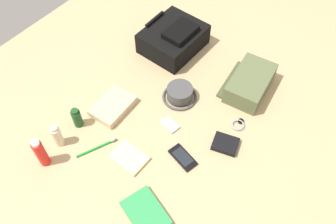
{
  "coord_description": "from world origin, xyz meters",
  "views": [
    {
      "loc": [
        -0.76,
        -0.58,
        1.36
      ],
      "look_at": [
        0.0,
        0.0,
        0.04
      ],
      "focal_mm": 38.19,
      "sensor_mm": 36.0,
      "label": 1
    }
  ],
  "objects_px": {
    "backpack": "(174,38)",
    "folded_towel": "(113,106)",
    "shampoo_bottle": "(77,118)",
    "toothbrush": "(99,147)",
    "bucket_hat": "(180,94)",
    "media_player": "(170,125)",
    "lotion_bottle": "(57,136)",
    "paperback_novel": "(146,213)",
    "wristwatch": "(238,124)",
    "wallet": "(225,144)",
    "toiletry_pouch": "(249,83)",
    "notepad": "(128,157)",
    "sunscreen_spray": "(41,153)",
    "cell_phone": "(183,157)"
  },
  "relations": [
    {
      "from": "backpack",
      "to": "folded_towel",
      "type": "height_order",
      "value": "backpack"
    },
    {
      "from": "shampoo_bottle",
      "to": "toothbrush",
      "type": "distance_m",
      "value": 0.17
    },
    {
      "from": "bucket_hat",
      "to": "media_player",
      "type": "bearing_deg",
      "value": -158.82
    },
    {
      "from": "shampoo_bottle",
      "to": "media_player",
      "type": "bearing_deg",
      "value": -53.48
    },
    {
      "from": "lotion_bottle",
      "to": "paperback_novel",
      "type": "relative_size",
      "value": 0.57
    },
    {
      "from": "wristwatch",
      "to": "wallet",
      "type": "height_order",
      "value": "wallet"
    },
    {
      "from": "wristwatch",
      "to": "paperback_novel",
      "type": "bearing_deg",
      "value": 173.1
    },
    {
      "from": "bucket_hat",
      "to": "shampoo_bottle",
      "type": "distance_m",
      "value": 0.49
    },
    {
      "from": "paperback_novel",
      "to": "toiletry_pouch",
      "type": "bearing_deg",
      "value": 0.17
    },
    {
      "from": "bucket_hat",
      "to": "media_player",
      "type": "xyz_separation_m",
      "value": [
        -0.16,
        -0.06,
        -0.02
      ]
    },
    {
      "from": "backpack",
      "to": "media_player",
      "type": "height_order",
      "value": "backpack"
    },
    {
      "from": "notepad",
      "to": "folded_towel",
      "type": "height_order",
      "value": "folded_towel"
    },
    {
      "from": "lotion_bottle",
      "to": "media_player",
      "type": "xyz_separation_m",
      "value": [
        0.37,
        -0.33,
        -0.05
      ]
    },
    {
      "from": "wristwatch",
      "to": "bucket_hat",
      "type": "bearing_deg",
      "value": 96.34
    },
    {
      "from": "toothbrush",
      "to": "folded_towel",
      "type": "distance_m",
      "value": 0.22
    },
    {
      "from": "backpack",
      "to": "wallet",
      "type": "height_order",
      "value": "backpack"
    },
    {
      "from": "media_player",
      "to": "lotion_bottle",
      "type": "bearing_deg",
      "value": 138.36
    },
    {
      "from": "sunscreen_spray",
      "to": "notepad",
      "type": "xyz_separation_m",
      "value": [
        0.23,
        -0.27,
        -0.07
      ]
    },
    {
      "from": "toothbrush",
      "to": "folded_towel",
      "type": "bearing_deg",
      "value": 25.87
    },
    {
      "from": "shampoo_bottle",
      "to": "folded_towel",
      "type": "bearing_deg",
      "value": -21.42
    },
    {
      "from": "bucket_hat",
      "to": "toothbrush",
      "type": "relative_size",
      "value": 0.96
    },
    {
      "from": "wallet",
      "to": "cell_phone",
      "type": "bearing_deg",
      "value": 129.73
    },
    {
      "from": "lotion_bottle",
      "to": "shampoo_bottle",
      "type": "relative_size",
      "value": 1.15
    },
    {
      "from": "backpack",
      "to": "media_player",
      "type": "xyz_separation_m",
      "value": [
        -0.42,
        -0.29,
        -0.06
      ]
    },
    {
      "from": "media_player",
      "to": "paperback_novel",
      "type": "bearing_deg",
      "value": -155.43
    },
    {
      "from": "lotion_bottle",
      "to": "cell_phone",
      "type": "height_order",
      "value": "lotion_bottle"
    },
    {
      "from": "sunscreen_spray",
      "to": "wristwatch",
      "type": "xyz_separation_m",
      "value": [
        0.66,
        -0.55,
        -0.07
      ]
    },
    {
      "from": "lotion_bottle",
      "to": "folded_towel",
      "type": "xyz_separation_m",
      "value": [
        0.28,
        -0.06,
        -0.04
      ]
    },
    {
      "from": "sunscreen_spray",
      "to": "wallet",
      "type": "xyz_separation_m",
      "value": [
        0.54,
        -0.56,
        -0.07
      ]
    },
    {
      "from": "cell_phone",
      "to": "toothbrush",
      "type": "height_order",
      "value": "toothbrush"
    },
    {
      "from": "wallet",
      "to": "toiletry_pouch",
      "type": "bearing_deg",
      "value": -2.75
    },
    {
      "from": "cell_phone",
      "to": "wallet",
      "type": "height_order",
      "value": "wallet"
    },
    {
      "from": "wallet",
      "to": "notepad",
      "type": "distance_m",
      "value": 0.43
    },
    {
      "from": "sunscreen_spray",
      "to": "toothbrush",
      "type": "distance_m",
      "value": 0.24
    },
    {
      "from": "media_player",
      "to": "backpack",
      "type": "bearing_deg",
      "value": 35.19
    },
    {
      "from": "backpack",
      "to": "wallet",
      "type": "distance_m",
      "value": 0.66
    },
    {
      "from": "backpack",
      "to": "toiletry_pouch",
      "type": "height_order",
      "value": "backpack"
    },
    {
      "from": "paperback_novel",
      "to": "toothbrush",
      "type": "xyz_separation_m",
      "value": [
        0.11,
        0.35,
        -0.0
      ]
    },
    {
      "from": "toothbrush",
      "to": "shampoo_bottle",
      "type": "bearing_deg",
      "value": 77.97
    },
    {
      "from": "media_player",
      "to": "folded_towel",
      "type": "relative_size",
      "value": 0.46
    },
    {
      "from": "bucket_hat",
      "to": "notepad",
      "type": "relative_size",
      "value": 1.12
    },
    {
      "from": "sunscreen_spray",
      "to": "media_player",
      "type": "relative_size",
      "value": 1.76
    },
    {
      "from": "media_player",
      "to": "notepad",
      "type": "bearing_deg",
      "value": 170.86
    },
    {
      "from": "bucket_hat",
      "to": "wallet",
      "type": "xyz_separation_m",
      "value": [
        -0.09,
        -0.32,
        -0.02
      ]
    },
    {
      "from": "lotion_bottle",
      "to": "cell_phone",
      "type": "distance_m",
      "value": 0.55
    },
    {
      "from": "bucket_hat",
      "to": "lotion_bottle",
      "type": "relative_size",
      "value": 1.36
    },
    {
      "from": "wristwatch",
      "to": "folded_towel",
      "type": "bearing_deg",
      "value": 118.19
    },
    {
      "from": "paperback_novel",
      "to": "cell_phone",
      "type": "bearing_deg",
      "value": 6.18
    },
    {
      "from": "sunscreen_spray",
      "to": "media_player",
      "type": "xyz_separation_m",
      "value": [
        0.47,
        -0.31,
        -0.07
      ]
    },
    {
      "from": "backpack",
      "to": "toiletry_pouch",
      "type": "relative_size",
      "value": 1.07
    }
  ]
}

